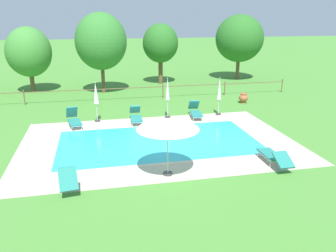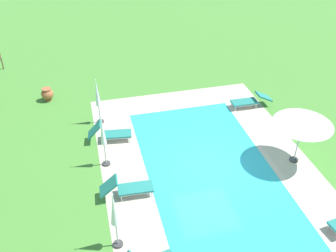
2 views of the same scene
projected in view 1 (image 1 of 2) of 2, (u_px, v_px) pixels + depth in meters
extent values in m
plane|color=#478433|center=(158.00, 142.00, 16.47)|extent=(160.00, 160.00, 0.00)
cube|color=#B2A893|center=(158.00, 142.00, 16.47)|extent=(12.89, 8.48, 0.01)
cube|color=#2DB7C6|center=(158.00, 142.00, 16.47)|extent=(9.37, 4.96, 0.01)
cube|color=#C0B59F|center=(150.00, 126.00, 18.89)|extent=(9.85, 0.24, 0.01)
cube|color=#C0B59F|center=(170.00, 163.00, 14.05)|extent=(9.85, 0.24, 0.01)
cube|color=#C0B59F|center=(251.00, 135.00, 17.44)|extent=(0.24, 4.96, 0.01)
cube|color=#C0B59F|center=(54.00, 149.00, 15.50)|extent=(0.24, 4.96, 0.01)
cube|color=#237A70|center=(136.00, 118.00, 19.13)|extent=(0.67, 1.33, 0.07)
cube|color=#237A70|center=(135.00, 109.00, 19.95)|extent=(0.63, 0.71, 0.60)
cube|color=silver|center=(136.00, 119.00, 19.14)|extent=(0.64, 1.30, 0.04)
cylinder|color=silver|center=(142.00, 124.00, 18.70)|extent=(0.04, 0.04, 0.28)
cylinder|color=silver|center=(132.00, 125.00, 18.62)|extent=(0.04, 0.04, 0.28)
cylinder|color=silver|center=(140.00, 118.00, 19.74)|extent=(0.04, 0.04, 0.28)
cylinder|color=silver|center=(131.00, 119.00, 19.66)|extent=(0.04, 0.04, 0.28)
cube|color=#237A70|center=(67.00, 175.00, 12.34)|extent=(0.76, 1.36, 0.07)
cube|color=#237A70|center=(68.00, 179.00, 11.39)|extent=(0.68, 0.75, 0.61)
cube|color=silver|center=(67.00, 176.00, 12.35)|extent=(0.72, 1.34, 0.04)
cylinder|color=silver|center=(59.00, 174.00, 12.81)|extent=(0.04, 0.04, 0.28)
cylinder|color=silver|center=(73.00, 172.00, 12.97)|extent=(0.04, 0.04, 0.28)
cylinder|color=silver|center=(61.00, 187.00, 11.81)|extent=(0.04, 0.04, 0.28)
cylinder|color=silver|center=(76.00, 185.00, 11.98)|extent=(0.04, 0.04, 0.28)
cube|color=#237A70|center=(196.00, 114.00, 20.06)|extent=(0.76, 1.37, 0.07)
cube|color=#237A70|center=(194.00, 105.00, 20.85)|extent=(0.67, 0.69, 0.66)
cube|color=silver|center=(196.00, 115.00, 20.08)|extent=(0.73, 1.34, 0.04)
cylinder|color=silver|center=(202.00, 119.00, 19.61)|extent=(0.04, 0.04, 0.28)
cylinder|color=silver|center=(193.00, 119.00, 19.57)|extent=(0.04, 0.04, 0.28)
cylinder|color=silver|center=(199.00, 114.00, 20.66)|extent=(0.04, 0.04, 0.28)
cylinder|color=silver|center=(190.00, 114.00, 20.62)|extent=(0.04, 0.04, 0.28)
cube|color=#237A70|center=(75.00, 122.00, 18.46)|extent=(0.84, 1.39, 0.07)
cube|color=#237A70|center=(72.00, 112.00, 19.14)|extent=(0.69, 0.66, 0.72)
cube|color=silver|center=(75.00, 123.00, 18.48)|extent=(0.80, 1.36, 0.04)
cylinder|color=silver|center=(82.00, 128.00, 18.12)|extent=(0.04, 0.04, 0.28)
cylinder|color=silver|center=(72.00, 129.00, 17.93)|extent=(0.04, 0.04, 0.28)
cylinder|color=silver|center=(78.00, 122.00, 19.09)|extent=(0.04, 0.04, 0.28)
cylinder|color=silver|center=(69.00, 123.00, 18.90)|extent=(0.04, 0.04, 0.28)
cube|color=#237A70|center=(270.00, 154.00, 14.18)|extent=(0.61, 1.31, 0.07)
cube|color=#237A70|center=(283.00, 160.00, 13.16)|extent=(0.61, 0.79, 0.43)
cube|color=silver|center=(270.00, 155.00, 14.19)|extent=(0.58, 1.28, 0.04)
cylinder|color=silver|center=(258.00, 154.00, 14.70)|extent=(0.04, 0.04, 0.28)
cylinder|color=silver|center=(269.00, 153.00, 14.80)|extent=(0.04, 0.04, 0.28)
cylinder|color=silver|center=(270.00, 164.00, 13.67)|extent=(0.04, 0.04, 0.28)
cylinder|color=silver|center=(282.00, 163.00, 13.76)|extent=(0.04, 0.04, 0.28)
cylinder|color=#383838|center=(168.00, 174.00, 13.06)|extent=(0.36, 0.36, 0.08)
cylinder|color=#B2B5B7|center=(168.00, 148.00, 12.74)|extent=(0.04, 0.04, 2.15)
cone|color=white|center=(168.00, 124.00, 12.46)|extent=(2.32, 2.32, 0.34)
sphere|color=white|center=(168.00, 120.00, 12.40)|extent=(0.06, 0.06, 0.06)
cylinder|color=#383838|center=(168.00, 117.00, 20.43)|extent=(0.32, 0.32, 0.08)
cylinder|color=#B2B5B7|center=(168.00, 109.00, 20.27)|extent=(0.04, 0.04, 1.08)
cone|color=white|center=(168.00, 89.00, 19.92)|extent=(0.23, 0.23, 1.24)
sphere|color=white|center=(168.00, 78.00, 19.72)|extent=(0.05, 0.05, 0.05)
cylinder|color=#383838|center=(98.00, 121.00, 19.67)|extent=(0.32, 0.32, 0.08)
cylinder|color=#B2B5B7|center=(97.00, 112.00, 19.52)|extent=(0.04, 0.04, 1.06)
cone|color=white|center=(96.00, 93.00, 19.18)|extent=(0.28, 0.28, 1.17)
sphere|color=white|center=(95.00, 82.00, 18.99)|extent=(0.05, 0.05, 0.05)
cylinder|color=#383838|center=(218.00, 114.00, 21.00)|extent=(0.32, 0.32, 0.08)
cylinder|color=#B2B5B7|center=(219.00, 107.00, 20.86)|extent=(0.04, 0.04, 0.96)
cone|color=white|center=(219.00, 89.00, 20.52)|extent=(0.23, 0.23, 1.28)
sphere|color=white|center=(220.00, 78.00, 20.32)|extent=(0.05, 0.05, 0.05)
cylinder|color=#A85B38|center=(243.00, 102.00, 23.81)|extent=(0.34, 0.34, 0.08)
ellipsoid|color=#A85B38|center=(243.00, 98.00, 23.71)|extent=(0.62, 0.62, 0.58)
cylinder|color=#A85B38|center=(244.00, 94.00, 23.63)|extent=(0.46, 0.46, 0.06)
cylinder|color=brown|center=(24.00, 97.00, 23.18)|extent=(0.08, 0.08, 1.05)
cylinder|color=brown|center=(96.00, 94.00, 24.15)|extent=(0.08, 0.08, 1.05)
cylinder|color=brown|center=(163.00, 91.00, 25.11)|extent=(0.08, 0.08, 1.05)
cylinder|color=brown|center=(225.00, 88.00, 26.07)|extent=(0.08, 0.08, 1.05)
cylinder|color=brown|center=(282.00, 86.00, 27.04)|extent=(0.08, 0.08, 1.05)
cube|color=brown|center=(130.00, 88.00, 24.53)|extent=(23.93, 0.05, 0.05)
cylinder|color=brown|center=(103.00, 78.00, 26.77)|extent=(0.28, 0.28, 2.32)
ellipsoid|color=#33752D|center=(101.00, 41.00, 25.93)|extent=(3.88, 3.88, 4.28)
cylinder|color=brown|center=(32.00, 81.00, 26.99)|extent=(0.34, 0.34, 1.71)
ellipsoid|color=#3D7F33|center=(29.00, 52.00, 26.30)|extent=(3.41, 3.41, 3.80)
cylinder|color=brown|center=(238.00, 68.00, 32.47)|extent=(0.33, 0.33, 2.18)
ellipsoid|color=#286623|center=(239.00, 38.00, 31.64)|extent=(4.39, 4.39, 4.29)
cylinder|color=brown|center=(161.00, 71.00, 30.40)|extent=(0.38, 0.38, 2.26)
ellipsoid|color=#286623|center=(160.00, 43.00, 29.67)|extent=(3.07, 3.07, 3.33)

